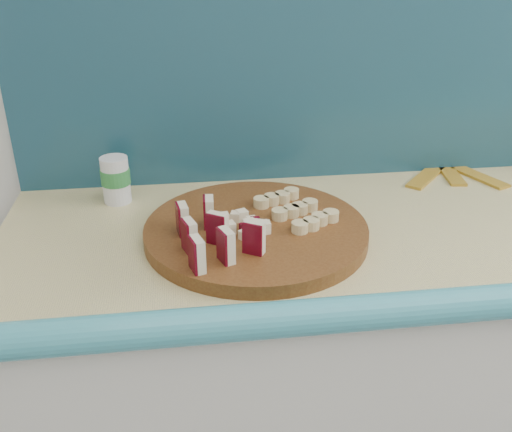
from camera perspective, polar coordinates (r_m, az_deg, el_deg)
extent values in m
cube|color=silver|center=(1.47, 17.98, 18.96)|extent=(3.60, 0.04, 2.60)
cube|color=silver|center=(1.61, 21.38, -15.11)|extent=(2.20, 0.60, 0.88)
cube|color=teal|center=(1.52, 20.93, 13.36)|extent=(2.20, 0.02, 0.50)
cylinder|color=#4A2510|center=(1.14, 0.00, -1.52)|extent=(0.59, 0.59, 0.03)
cube|color=beige|center=(0.98, -5.82, -3.84)|extent=(0.03, 0.04, 0.06)
cube|color=#4D0512|center=(0.98, -6.35, -3.99)|extent=(0.02, 0.04, 0.06)
cube|color=beige|center=(1.04, -6.58, -1.98)|extent=(0.03, 0.04, 0.06)
cube|color=#4D0512|center=(1.04, -7.08, -2.12)|extent=(0.02, 0.04, 0.06)
cube|color=beige|center=(1.10, -7.26, -0.32)|extent=(0.03, 0.04, 0.06)
cube|color=#4D0512|center=(1.10, -7.73, -0.45)|extent=(0.02, 0.04, 0.06)
cube|color=beige|center=(1.00, -2.92, -2.97)|extent=(0.03, 0.04, 0.06)
cube|color=#4D0512|center=(1.00, -3.43, -3.12)|extent=(0.02, 0.04, 0.06)
cube|color=beige|center=(1.06, -3.83, -1.20)|extent=(0.03, 0.04, 0.06)
cube|color=#4D0512|center=(1.06, -4.31, -1.33)|extent=(0.02, 0.04, 0.06)
cube|color=beige|center=(1.12, -4.64, 0.38)|extent=(0.03, 0.04, 0.06)
cube|color=#4D0512|center=(1.12, -5.10, 0.26)|extent=(0.02, 0.04, 0.06)
cube|color=beige|center=(1.03, -0.17, -2.14)|extent=(0.03, 0.04, 0.06)
cube|color=#4D0512|center=(1.02, -0.64, -2.28)|extent=(0.02, 0.04, 0.06)
cube|color=#F5E5C4|center=(1.12, -0.75, -0.61)|extent=(0.02, 0.02, 0.02)
cube|color=#F5E5C4|center=(1.13, -0.72, -0.36)|extent=(0.02, 0.02, 0.02)
cube|color=#4D0512|center=(1.14, -1.19, -0.12)|extent=(0.02, 0.02, 0.02)
cube|color=#F5E5C4|center=(1.13, -1.46, -0.50)|extent=(0.02, 0.02, 0.02)
cube|color=#F5E5C4|center=(1.13, -2.06, -0.51)|extent=(0.02, 0.02, 0.02)
cube|color=#F5E5C4|center=(1.12, -2.65, -0.76)|extent=(0.02, 0.02, 0.02)
cube|color=#F5E5C4|center=(1.11, -1.76, -0.90)|extent=(0.02, 0.02, 0.02)
cube|color=#F5E5C4|center=(1.10, -1.72, -1.20)|extent=(0.02, 0.02, 0.02)
cube|color=#4D0512|center=(1.09, -1.12, -1.48)|extent=(0.02, 0.02, 0.02)
cube|color=#F5E5C4|center=(1.11, -0.73, -1.05)|extent=(0.02, 0.02, 0.02)
cube|color=#F5E5C4|center=(1.11, -0.04, -1.00)|extent=(0.02, 0.02, 0.02)
cube|color=#F5E5C4|center=(1.12, -0.68, -0.72)|extent=(0.02, 0.02, 0.02)
cylinder|color=tan|center=(1.11, 4.29, -1.07)|extent=(0.03, 0.03, 0.02)
cylinder|color=tan|center=(1.13, 5.38, -0.73)|extent=(0.03, 0.03, 0.02)
cylinder|color=tan|center=(1.14, 6.45, -0.40)|extent=(0.03, 0.03, 0.02)
cylinder|color=tan|center=(1.16, 7.50, -0.08)|extent=(0.03, 0.03, 0.02)
cylinder|color=tan|center=(1.16, 2.33, 0.22)|extent=(0.03, 0.03, 0.02)
cylinder|color=tan|center=(1.18, 3.41, 0.53)|extent=(0.03, 0.03, 0.02)
cylinder|color=tan|center=(1.19, 4.46, 0.83)|extent=(0.03, 0.03, 0.02)
cylinder|color=tan|center=(1.20, 5.48, 1.12)|extent=(0.03, 0.03, 0.02)
cylinder|color=tan|center=(1.21, 0.53, 1.40)|extent=(0.03, 0.03, 0.02)
cylinder|color=tan|center=(1.23, 1.58, 1.69)|extent=(0.03, 0.03, 0.02)
cylinder|color=tan|center=(1.24, 2.62, 1.96)|extent=(0.03, 0.03, 0.02)
cylinder|color=tan|center=(1.25, 3.62, 2.23)|extent=(0.03, 0.03, 0.02)
cylinder|color=silver|center=(1.32, -13.84, 3.53)|extent=(0.06, 0.06, 0.11)
cylinder|color=#2F823C|center=(1.32, -13.88, 3.89)|extent=(0.07, 0.07, 0.04)
cube|color=gold|center=(1.50, 16.69, 3.85)|extent=(0.15, 0.16, 0.01)
cube|color=gold|center=(1.55, 18.69, 4.25)|extent=(0.06, 0.19, 0.01)
cube|color=gold|center=(1.54, 21.11, 3.82)|extent=(0.11, 0.18, 0.01)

